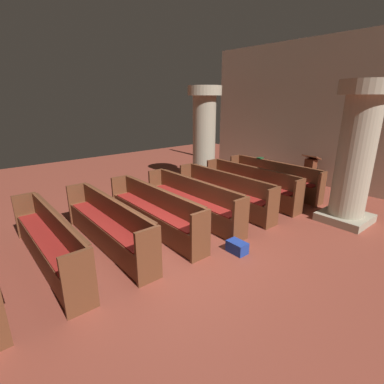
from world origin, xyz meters
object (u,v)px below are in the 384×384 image
at_px(pew_row_4, 154,210).
at_px(kneeler_box_blue, 237,247).
at_px(pew_row_0, 273,176).
at_px(hymn_book, 260,158).
at_px(pew_row_3, 192,199).
at_px(lectern, 309,175).
at_px(pew_row_5, 107,223).
at_px(pew_row_6, 48,239).
at_px(pew_row_2, 224,190).
at_px(pew_row_1, 250,183).
at_px(pillar_far_side, 204,133).
at_px(pillar_aisle_side, 356,152).

relative_size(pew_row_4, kneeler_box_blue, 8.21).
height_order(pew_row_0, hymn_book, hymn_book).
bearing_deg(pew_row_3, kneeler_box_blue, -12.24).
bearing_deg(lectern, pew_row_5, -94.71).
height_order(pew_row_5, pew_row_6, same).
height_order(pew_row_2, lectern, lectern).
xyz_separation_m(pew_row_1, pew_row_5, (0.00, -4.19, 0.00)).
bearing_deg(pew_row_0, pew_row_6, -90.00).
distance_m(pew_row_1, pew_row_6, 5.24).
xyz_separation_m(pew_row_3, hymn_book, (-0.65, 3.34, 0.43)).
xyz_separation_m(pew_row_2, pew_row_3, (0.00, -1.05, 0.00)).
xyz_separation_m(pew_row_2, pew_row_5, (0.00, -3.15, 0.00)).
height_order(pew_row_1, pillar_far_side, pillar_far_side).
height_order(pew_row_1, pew_row_5, same).
bearing_deg(pew_row_4, pew_row_1, 90.00).
distance_m(pew_row_4, kneeler_box_blue, 1.92).
bearing_deg(kneeler_box_blue, pew_row_4, -159.15).
xyz_separation_m(pew_row_0, pillar_far_side, (-2.34, -0.67, 1.13)).
xyz_separation_m(lectern, kneeler_box_blue, (1.23, -4.70, -0.34)).
relative_size(pew_row_0, pew_row_6, 1.00).
distance_m(pew_row_0, pillar_aisle_side, 2.69).
bearing_deg(pew_row_5, pew_row_0, 90.00).
relative_size(pew_row_4, pew_row_5, 1.00).
height_order(pillar_aisle_side, pillar_far_side, same).
xyz_separation_m(pew_row_6, pillar_aisle_side, (2.39, 5.78, 1.13)).
xyz_separation_m(pew_row_2, kneeler_box_blue, (1.75, -1.43, -0.38)).
relative_size(pillar_far_side, lectern, 2.87).
bearing_deg(pew_row_1, pillar_far_side, 170.71).
bearing_deg(pew_row_0, pillar_aisle_side, -12.08).
bearing_deg(pew_row_0, pew_row_3, -90.00).
bearing_deg(pillar_far_side, pew_row_0, 15.87).
bearing_deg(lectern, pew_row_3, -96.97).
bearing_deg(hymn_book, pillar_aisle_side, -13.10).
relative_size(pew_row_0, pillar_far_side, 0.98).
bearing_deg(pew_row_4, pillar_aisle_side, 57.01).
height_order(pew_row_2, pew_row_6, same).
xyz_separation_m(pew_row_0, pew_row_6, (0.00, -6.29, 0.00)).
height_order(pew_row_2, pew_row_3, same).
bearing_deg(pew_row_3, pillar_aisle_side, 47.77).
distance_m(pew_row_1, lectern, 2.29).
height_order(pew_row_6, pillar_far_side, pillar_far_side).
distance_m(pew_row_3, pillar_aisle_side, 3.73).
height_order(pew_row_3, kneeler_box_blue, pew_row_3).
xyz_separation_m(pew_row_1, pew_row_6, (0.00, -5.24, 0.00)).
height_order(pillar_far_side, lectern, pillar_far_side).
height_order(pew_row_0, pew_row_4, same).
height_order(pew_row_3, pew_row_4, same).
bearing_deg(hymn_book, pew_row_4, -81.63).
height_order(pew_row_3, lectern, lectern).
xyz_separation_m(pew_row_6, lectern, (0.53, 7.47, -0.04)).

